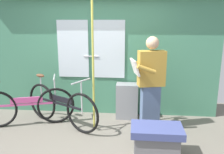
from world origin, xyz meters
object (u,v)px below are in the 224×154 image
object	(u,v)px
bicycle_leaning_behind	(60,106)
bench_seat_corner	(156,141)
handrail_pole	(93,66)
bicycle_near_door	(27,106)
passenger_reading_newspaper	(150,82)
trash_bin_by_wall	(127,101)

from	to	relation	value
bicycle_leaning_behind	bench_seat_corner	world-z (taller)	bicycle_leaning_behind
handrail_pole	bicycle_near_door	bearing A→B (deg)	179.13
passenger_reading_newspaper	bench_seat_corner	world-z (taller)	passenger_reading_newspaper
trash_bin_by_wall	bicycle_leaning_behind	bearing A→B (deg)	-157.88
bicycle_leaning_behind	passenger_reading_newspaper	bearing A→B (deg)	29.87
bicycle_near_door	bicycle_leaning_behind	distance (m)	0.60
bicycle_near_door	handrail_pole	distance (m)	1.43
trash_bin_by_wall	bench_seat_corner	distance (m)	1.40
trash_bin_by_wall	handrail_pole	xyz separation A→B (m)	(-0.55, -0.54, 0.78)
bicycle_leaning_behind	trash_bin_by_wall	size ratio (longest dim) A/B	2.23
passenger_reading_newspaper	trash_bin_by_wall	bearing A→B (deg)	-61.91
bicycle_leaning_behind	passenger_reading_newspaper	xyz separation A→B (m)	(1.56, 0.02, 0.47)
bicycle_leaning_behind	bench_seat_corner	size ratio (longest dim) A/B	2.15
handrail_pole	bench_seat_corner	xyz separation A→B (m)	(1.00, -0.79, -0.88)
bicycle_leaning_behind	handrail_pole	size ratio (longest dim) A/B	0.67
bicycle_leaning_behind	bench_seat_corner	xyz separation A→B (m)	(1.61, -0.85, -0.13)
bicycle_near_door	trash_bin_by_wall	xyz separation A→B (m)	(1.76, 0.52, -0.02)
bicycle_near_door	trash_bin_by_wall	size ratio (longest dim) A/B	2.38
passenger_reading_newspaper	trash_bin_by_wall	distance (m)	0.79
passenger_reading_newspaper	trash_bin_by_wall	size ratio (longest dim) A/B	2.37
handrail_pole	bench_seat_corner	size ratio (longest dim) A/B	3.20
bicycle_near_door	passenger_reading_newspaper	distance (m)	2.21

